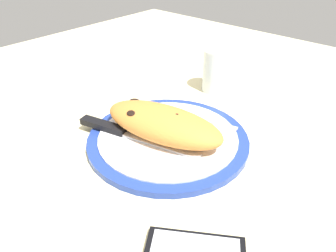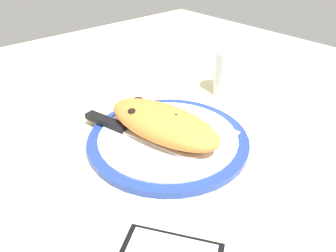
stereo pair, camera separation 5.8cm
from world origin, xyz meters
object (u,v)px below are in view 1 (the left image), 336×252
at_px(knife, 119,131).
at_px(plate, 168,139).
at_px(water_glass, 217,73).
at_px(fork, 186,115).
at_px(calzone, 163,123).

bearing_deg(knife, plate, -143.21).
height_order(plate, water_glass, water_glass).
height_order(plate, knife, knife).
xyz_separation_m(fork, water_glass, (0.04, -0.16, 0.03)).
xyz_separation_m(knife, water_glass, (-0.01, -0.29, 0.02)).
bearing_deg(plate, calzone, 46.46).
bearing_deg(plate, fork, -76.80).
bearing_deg(water_glass, plate, 103.88).
xyz_separation_m(calzone, water_glass, (0.05, -0.24, 0.00)).
distance_m(plate, water_glass, 0.25).
bearing_deg(fork, water_glass, -75.81).
distance_m(calzone, knife, 0.08).
xyz_separation_m(plate, water_glass, (0.06, -0.24, 0.04)).
relative_size(plate, calzone, 1.21).
distance_m(fork, water_glass, 0.17).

